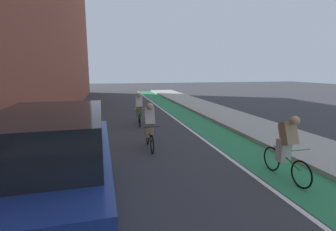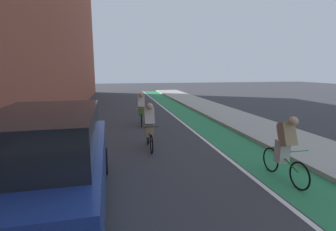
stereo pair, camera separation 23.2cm
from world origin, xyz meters
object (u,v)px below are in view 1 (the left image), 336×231
cyclist_mid (286,145)px  cyclist_far (139,108)px  parked_suv_blue (55,165)px  cyclist_trailing (149,124)px

cyclist_mid → cyclist_far: size_ratio=1.00×
cyclist_mid → cyclist_far: (-2.76, 6.94, -0.00)m
parked_suv_blue → cyclist_far: 7.88m
cyclist_mid → cyclist_trailing: (-2.87, 3.09, -0.00)m
parked_suv_blue → cyclist_mid: (5.09, 0.59, -0.17)m
parked_suv_blue → cyclist_mid: parked_suv_blue is taller
cyclist_mid → cyclist_far: bearing=111.7°
cyclist_far → cyclist_trailing: bearing=-91.6°
cyclist_mid → parked_suv_blue: bearing=-173.4°
parked_suv_blue → cyclist_trailing: bearing=58.9°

